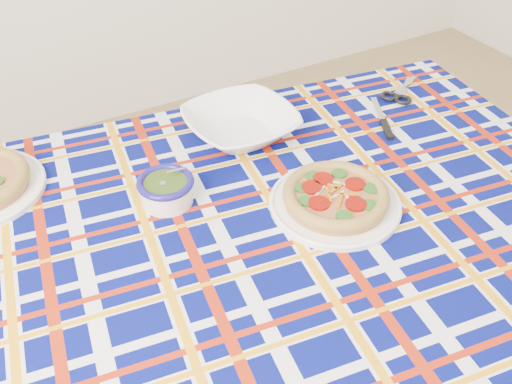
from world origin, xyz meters
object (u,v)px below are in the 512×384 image
dining_table (250,249)px  pesto_bowl (166,188)px  main_focaccia_plate (336,196)px  serving_bowl (241,124)px

dining_table → pesto_bowl: bearing=137.3°
dining_table → pesto_bowl: 0.22m
main_focaccia_plate → dining_table: bearing=167.3°
pesto_bowl → serving_bowl: size_ratio=0.45×
main_focaccia_plate → serving_bowl: bearing=97.8°
pesto_bowl → serving_bowl: 0.30m
main_focaccia_plate → pesto_bowl: bearing=148.2°
main_focaccia_plate → pesto_bowl: 0.36m
pesto_bowl → dining_table: bearing=-50.4°
dining_table → main_focaccia_plate: bearing=-5.0°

